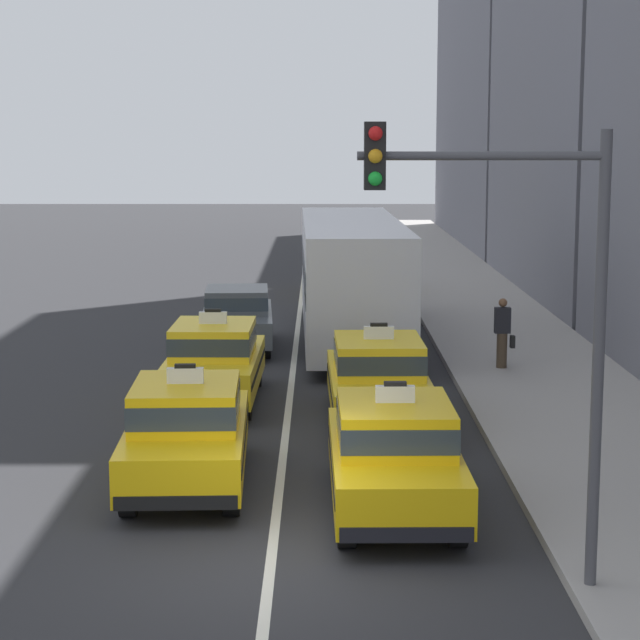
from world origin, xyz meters
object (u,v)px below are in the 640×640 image
taxi_left_second (220,360)px  bus_right_third (357,273)px  traffic_light_pole (523,278)px  taxi_right_fourth (356,268)px  taxi_left_nearest (192,431)px  taxi_right_nearest (399,453)px  pedestrian_mid_block (508,333)px  sedan_left_third (243,316)px  taxi_right_second (383,379)px

taxi_left_second → bus_right_third: (2.99, 7.31, 0.94)m
traffic_light_pole → taxi_right_fourth: bearing=92.6°
taxi_left_nearest → taxi_right_nearest: (3.15, -1.31, 0.00)m
taxi_right_fourth → pedestrian_mid_block: taxi_right_fourth is taller
taxi_left_second → traffic_light_pole: bearing=-66.8°
taxi_left_nearest → sedan_left_third: bearing=90.2°
taxi_left_nearest → traffic_light_pole: (4.33, -4.48, 2.94)m
sedan_left_third → taxi_right_fourth: 11.12m
taxi_right_nearest → pedestrian_mid_block: taxi_right_nearest is taller
taxi_right_nearest → taxi_right_second: size_ratio=1.00×
taxi_right_fourth → traffic_light_pole: 27.31m
taxi_left_nearest → taxi_right_fourth: 22.86m
sedan_left_third → bus_right_third: (2.95, 1.13, 0.97)m
sedan_left_third → pedestrian_mid_block: (6.31, -3.25, 0.10)m
bus_right_third → taxi_right_fourth: (0.22, 9.53, -0.94)m
bus_right_third → taxi_right_fourth: bus_right_third is taller
taxi_left_nearest → pedestrian_mid_block: (6.26, 8.73, 0.07)m
taxi_left_second → sedan_left_third: bearing=89.6°
taxi_left_nearest → sedan_left_third: size_ratio=1.05×
taxi_left_second → taxi_right_second: bearing=-29.1°
pedestrian_mid_block → traffic_light_pole: traffic_light_pole is taller
taxi_left_nearest → taxi_right_second: same height
bus_right_third → traffic_light_pole: (1.43, -17.59, 2.00)m
sedan_left_third → pedestrian_mid_block: size_ratio=2.73×
taxi_left_second → pedestrian_mid_block: 6.99m
taxi_left_nearest → taxi_left_second: bearing=90.9°
taxi_right_nearest → bus_right_third: size_ratio=0.41×
taxi_left_second → pedestrian_mid_block: (6.35, 2.93, 0.07)m
traffic_light_pole → pedestrian_mid_block: bearing=81.7°
taxi_right_fourth → taxi_left_second: bearing=-100.8°
sedan_left_third → taxi_right_nearest: (3.19, -13.29, 0.03)m
taxi_left_second → taxi_right_fourth: size_ratio=0.99×
taxi_left_nearest → taxi_left_second: size_ratio=1.01×
taxi_left_nearest → taxi_right_second: bearing=51.5°
pedestrian_mid_block → bus_right_third: bearing=127.5°
taxi_right_second → bus_right_third: bearing=91.7°
taxi_right_nearest → taxi_left_nearest: bearing=157.4°
sedan_left_third → taxi_right_fourth: bearing=73.5°
taxi_left_nearest → taxi_right_second: 5.10m
taxi_left_second → bus_right_third: size_ratio=0.41×
taxi_right_nearest → taxi_right_fourth: (-0.03, 23.95, 0.00)m
taxi_right_nearest → traffic_light_pole: (1.18, -3.17, 2.94)m
taxi_left_second → sedan_left_third: taxi_left_second is taller
traffic_light_pole → sedan_left_third: bearing=104.9°
sedan_left_third → traffic_light_pole: 17.29m
taxi_left_second → taxi_right_nearest: 7.81m
sedan_left_third → bus_right_third: size_ratio=0.39×
taxi_left_nearest → taxi_right_fourth: same height
taxi_left_nearest → taxi_right_nearest: same height
taxi_right_nearest → taxi_right_fourth: 23.95m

